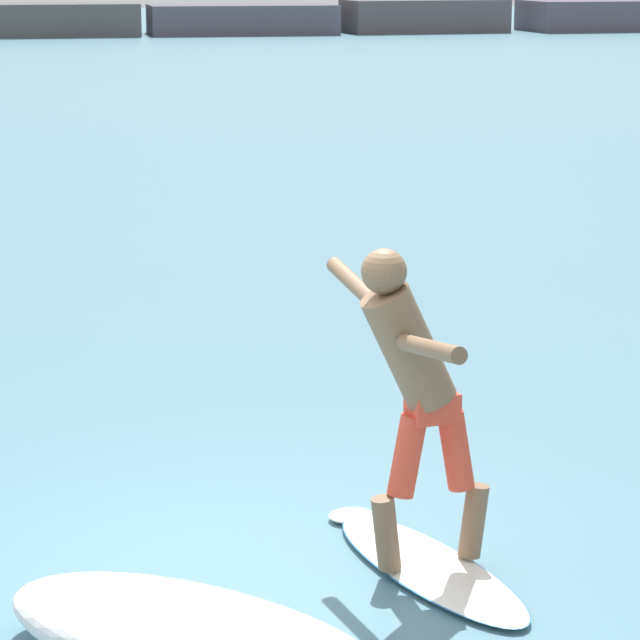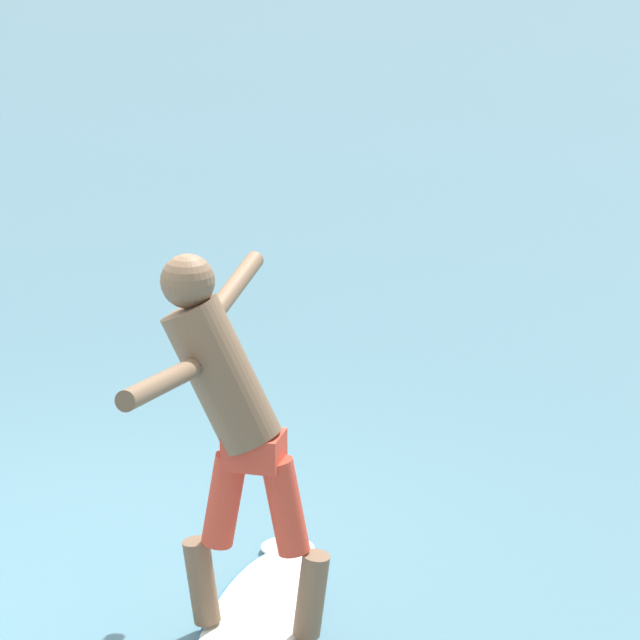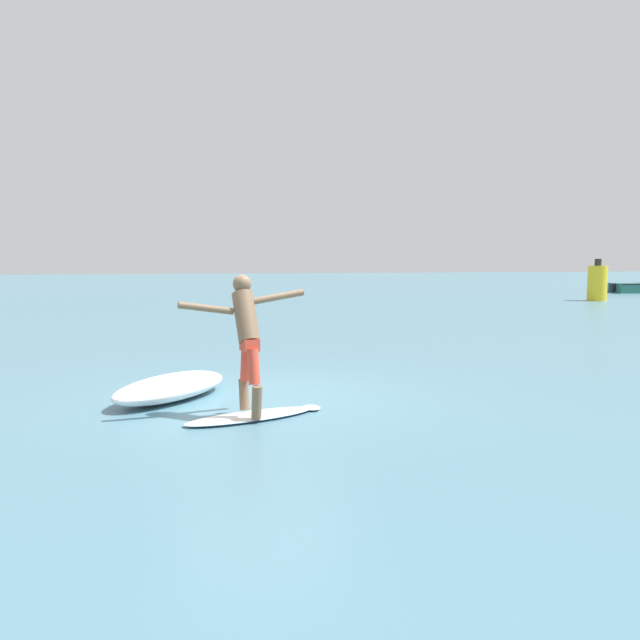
{
  "view_description": "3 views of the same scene",
  "coord_description": "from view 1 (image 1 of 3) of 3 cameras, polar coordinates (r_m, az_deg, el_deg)",
  "views": [
    {
      "loc": [
        -0.95,
        -8.03,
        3.36
      ],
      "look_at": [
        0.77,
        0.62,
        1.25
      ],
      "focal_mm": 85.0,
      "sensor_mm": 36.0,
      "label": 1
    },
    {
      "loc": [
        4.09,
        -6.05,
        3.63
      ],
      "look_at": [
        0.72,
        1.43,
        1.0
      ],
      "focal_mm": 85.0,
      "sensor_mm": 36.0,
      "label": 2
    },
    {
      "loc": [
        9.15,
        -1.54,
        2.04
      ],
      "look_at": [
        0.97,
        0.63,
        1.25
      ],
      "focal_mm": 35.0,
      "sensor_mm": 36.0,
      "label": 3
    }
  ],
  "objects": [
    {
      "name": "ground_plane",
      "position": [
        8.76,
        -4.23,
        -9.14
      ],
      "size": [
        200.0,
        200.0,
        0.0
      ],
      "primitive_type": "plane",
      "color": "slate"
    },
    {
      "name": "rock_jetty_breakwater",
      "position": [
        70.77,
        -3.32,
        11.34
      ],
      "size": [
        60.34,
        4.51,
        1.87
      ],
      "color": "#574D54",
      "rests_on": "ground"
    },
    {
      "name": "surfboard",
      "position": [
        8.65,
        4.04,
        -9.21
      ],
      "size": [
        1.02,
        1.99,
        0.2
      ],
      "color": "white",
      "rests_on": "ground"
    },
    {
      "name": "surfer",
      "position": [
        8.21,
        3.49,
        -2.22
      ],
      "size": [
        0.8,
        1.71,
        1.81
      ],
      "color": "brown",
      "rests_on": "surfboard"
    },
    {
      "name": "wave_foam_at_tail",
      "position": [
        7.44,
        -4.81,
        -11.87
      ],
      "size": [
        2.21,
        2.16,
        0.36
      ],
      "color": "white",
      "rests_on": "ground"
    }
  ]
}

